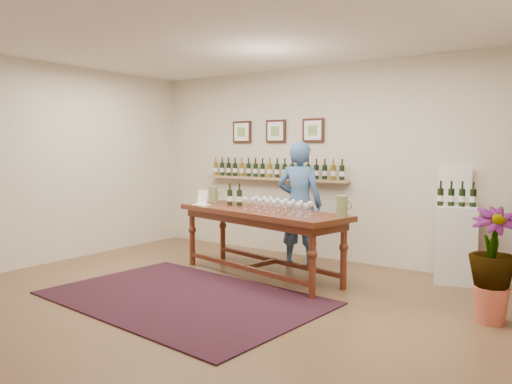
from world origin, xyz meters
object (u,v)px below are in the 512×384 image
Objects in this scene: potted_plant at (492,265)px; person at (300,204)px; tasting_table at (261,220)px; display_pedestal at (455,244)px.

potted_plant is 0.54× the size of person.
display_pedestal is at bearing 40.21° from tasting_table.
potted_plant reaches higher than tasting_table.
potted_plant is (0.63, -1.29, 0.08)m from display_pedestal.
display_pedestal reaches higher than tasting_table.
display_pedestal is 2.02m from person.
tasting_table is at bearing -151.79° from display_pedestal.
person is (-1.94, -0.39, 0.39)m from display_pedestal.
display_pedestal reaches higher than potted_plant.
potted_plant is (2.71, -0.17, -0.18)m from tasting_table.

